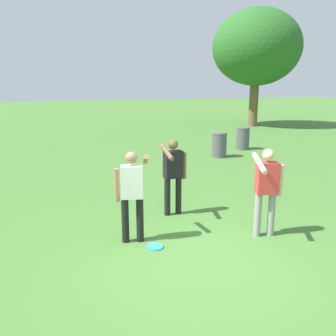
% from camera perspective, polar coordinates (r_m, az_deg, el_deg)
% --- Properties ---
extents(ground_plane, '(120.00, 120.00, 0.00)m').
position_cam_1_polar(ground_plane, '(5.91, 4.95, -14.57)').
color(ground_plane, '#447530').
extents(person_thrower, '(0.75, 0.64, 1.64)m').
position_cam_1_polar(person_thrower, '(6.68, 15.51, -2.81)').
color(person_thrower, gray).
rests_on(person_thrower, ground).
extents(person_catcher, '(0.75, 0.64, 1.64)m').
position_cam_1_polar(person_catcher, '(6.24, -5.80, -3.50)').
color(person_catcher, black).
rests_on(person_catcher, ground).
extents(person_bystander, '(0.61, 0.67, 1.64)m').
position_cam_1_polar(person_bystander, '(7.52, 0.85, -0.53)').
color(person_bystander, black).
rests_on(person_bystander, ground).
extents(frisbee, '(0.29, 0.29, 0.03)m').
position_cam_1_polar(frisbee, '(6.31, -2.10, -12.49)').
color(frisbee, '#2D9EDB').
rests_on(frisbee, ground).
extents(trash_can_beside_table, '(0.59, 0.59, 0.96)m').
position_cam_1_polar(trash_can_beside_table, '(13.92, 8.22, 3.71)').
color(trash_can_beside_table, '#515156').
rests_on(trash_can_beside_table, ground).
extents(trash_can_further_along, '(0.59, 0.59, 0.96)m').
position_cam_1_polar(trash_can_further_along, '(15.78, 11.90, 4.68)').
color(trash_can_further_along, '#515156').
rests_on(trash_can_further_along, ground).
extents(tree_far_right, '(5.71, 5.71, 7.52)m').
position_cam_1_polar(tree_far_right, '(24.94, 14.00, 18.19)').
color(tree_far_right, brown).
rests_on(tree_far_right, ground).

